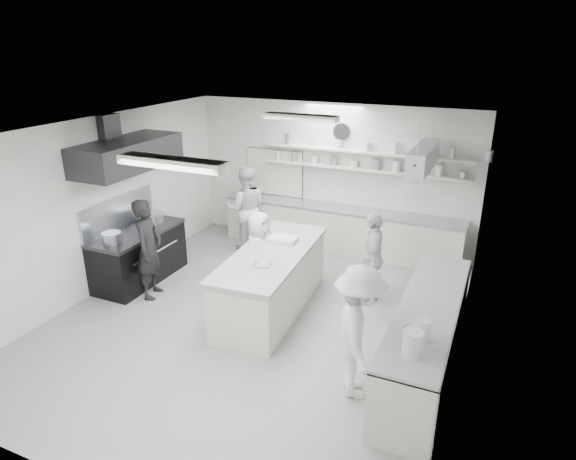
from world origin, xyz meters
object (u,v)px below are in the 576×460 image
at_px(prep_island, 272,282).
at_px(cook_stove, 149,249).
at_px(right_counter, 426,339).
at_px(back_counter, 339,229).
at_px(stove, 139,257).
at_px(cook_back, 246,208).

distance_m(prep_island, cook_stove, 2.16).
relative_size(right_counter, cook_stove, 1.89).
bearing_deg(cook_stove, right_counter, -108.21).
height_order(right_counter, prep_island, prep_island).
distance_m(back_counter, cook_stove, 3.97).
height_order(stove, right_counter, right_counter).
xyz_separation_m(stove, prep_island, (2.68, 0.02, 0.03)).
xyz_separation_m(back_counter, cook_stove, (-2.30, -3.21, 0.41)).
bearing_deg(cook_stove, prep_island, -94.23).
bearing_deg(prep_island, cook_back, 123.56).
bearing_deg(cook_stove, cook_back, -26.93).
bearing_deg(stove, back_counter, 43.99).
height_order(back_counter, right_counter, right_counter).
distance_m(back_counter, cook_back, 1.99).
relative_size(stove, cook_back, 1.01).
bearing_deg(cook_back, right_counter, 118.20).
bearing_deg(right_counter, prep_island, 166.42).
bearing_deg(back_counter, cook_back, -159.02).
xyz_separation_m(cook_stove, cook_back, (0.49, 2.51, 0.02)).
xyz_separation_m(stove, cook_stove, (0.60, -0.41, 0.42)).
relative_size(stove, back_counter, 0.36).
distance_m(prep_island, cook_back, 2.65).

